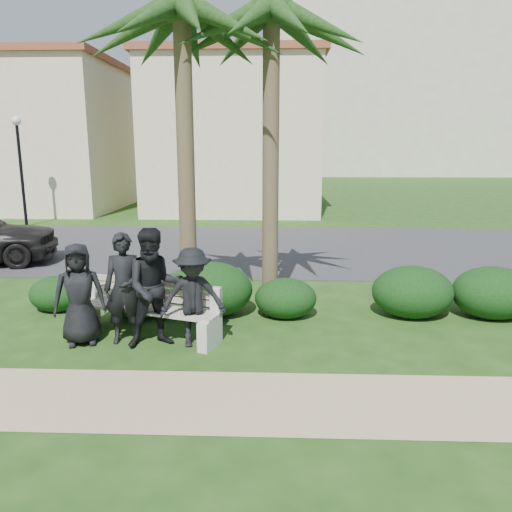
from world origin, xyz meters
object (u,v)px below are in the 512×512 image
object	(u,v)px
park_bench	(145,313)
man_c	(155,288)
street_lamp	(19,152)
palm_left	(181,13)
man_a	(79,294)
man_b	(125,289)
man_d	(193,297)
palm_right	(272,16)

from	to	relation	value
park_bench	man_c	bearing A→B (deg)	-34.79
street_lamp	palm_left	xyz separation A→B (m)	(8.35, -10.21, 2.45)
street_lamp	park_bench	xyz separation A→B (m)	(7.84, -11.66, -2.54)
man_a	man_b	world-z (taller)	man_b
man_a	palm_left	size ratio (longest dim) A/B	0.26
man_d	man_a	bearing A→B (deg)	166.87
man_a	palm_left	bearing A→B (deg)	32.58
man_c	man_d	world-z (taller)	man_c
man_c	palm_left	bearing A→B (deg)	63.08
park_bench	man_c	world-z (taller)	man_c
man_a	man_c	size ratio (longest dim) A/B	0.87
man_d	park_bench	bearing A→B (deg)	145.03
man_a	man_d	size ratio (longest dim) A/B	1.03
street_lamp	man_d	size ratio (longest dim) A/B	2.68
man_b	palm_left	size ratio (longest dim) A/B	0.28
park_bench	man_d	world-z (taller)	man_d
street_lamp	park_bench	distance (m)	14.28
street_lamp	man_b	world-z (taller)	street_lamp
man_a	man_b	bearing A→B (deg)	-12.40
park_bench	man_b	distance (m)	0.61
park_bench	palm_right	distance (m)	5.79
man_a	man_b	size ratio (longest dim) A/B	0.91
man_b	man_d	xyz separation A→B (m)	(1.11, -0.10, -0.10)
street_lamp	man_a	bearing A→B (deg)	-60.13
palm_left	park_bench	bearing A→B (deg)	-109.21
street_lamp	park_bench	bearing A→B (deg)	-56.07
street_lamp	man_c	xyz separation A→B (m)	(8.12, -12.03, -1.99)
palm_left	palm_right	size ratio (longest dim) A/B	0.99
man_b	palm_right	xyz separation A→B (m)	(2.30, 2.21, 4.55)
man_c	park_bench	bearing A→B (deg)	107.27
palm_right	man_d	bearing A→B (deg)	-117.28
palm_left	palm_right	world-z (taller)	palm_right
street_lamp	man_c	bearing A→B (deg)	-55.97
man_c	palm_right	world-z (taller)	palm_right
man_a	man_b	distance (m)	0.72
man_a	palm_right	world-z (taller)	palm_right
man_a	man_d	xyz separation A→B (m)	(1.83, -0.03, -0.02)
park_bench	man_a	world-z (taller)	man_a
street_lamp	man_a	world-z (taller)	street_lamp
man_d	palm_left	distance (m)	4.96
man_c	street_lamp	bearing A→B (deg)	104.19
man_a	palm_left	world-z (taller)	palm_left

